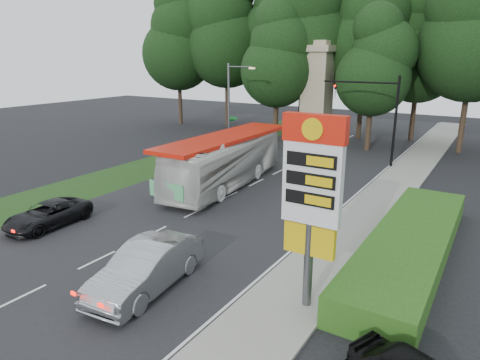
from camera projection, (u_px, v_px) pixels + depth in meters
The scene contains 21 objects.
ground at pixel (88, 265), 18.25m from camera, with size 120.00×120.00×0.00m, color black.
road_surface at pixel (237, 192), 28.04m from camera, with size 14.00×80.00×0.02m, color black.
sidewalk_right at pixel (367, 216), 23.72m from camera, with size 3.00×80.00×0.12m, color gray.
grass_verge_left at pixel (183, 157), 37.75m from camera, with size 5.00×50.00×0.02m, color #193814.
hedge at pixel (410, 245), 18.79m from camera, with size 3.00×14.00×1.20m, color #294E14.
gas_station_pylon at pixel (312, 187), 13.98m from camera, with size 2.10×0.45×6.85m.
traffic_signal_mast at pixel (379, 108), 33.65m from camera, with size 6.10×0.35×7.20m.
streetlight_signs at pixel (231, 104), 38.52m from camera, with size 2.75×0.98×8.00m.
monument at pixel (317, 93), 42.32m from camera, with size 3.00×3.00×10.05m.
tree_far_west at pixel (178, 39), 53.35m from camera, with size 8.96×8.96×17.60m.
tree_west_mid at pixel (227, 30), 51.66m from camera, with size 9.80×9.80×19.25m.
tree_west_near at pixel (278, 44), 50.72m from camera, with size 8.40×8.40×16.50m.
tree_center_left at pixel (304, 22), 44.36m from camera, with size 10.08×10.08×19.80m.
tree_center_right at pixel (366, 31), 43.23m from camera, with size 9.24×9.24×18.15m.
tree_east_near at pixel (421, 45), 42.70m from camera, with size 8.12×8.12×15.95m.
tree_east_mid at pixel (477, 22), 36.44m from camera, with size 9.52×9.52×18.70m.
tree_monument_left at pixel (277, 55), 42.54m from camera, with size 7.28×7.28×14.30m.
tree_monument_right at pixel (374, 63), 38.32m from camera, with size 6.72×6.72×13.20m.
transit_bus at pixel (226, 161), 29.10m from camera, with size 2.91×12.43×3.46m, color silver.
sedan_silver at pixel (147, 267), 16.17m from camera, with size 1.89×5.42×1.78m, color #A1A3A8.
suv_charcoal at pixel (48, 214), 22.30m from camera, with size 2.11×4.58×1.27m, color black.
Camera 1 is at (14.24, -10.60, 8.58)m, focal length 32.00 mm.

